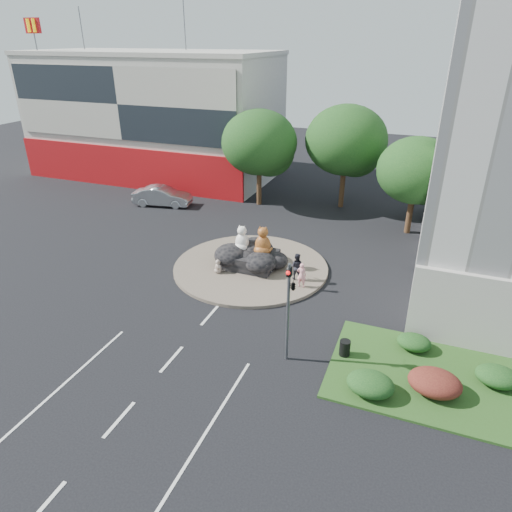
{
  "coord_description": "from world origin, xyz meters",
  "views": [
    {
      "loc": [
        9.9,
        -14.54,
        13.68
      ],
      "look_at": [
        1.15,
        7.98,
        2.0
      ],
      "focal_mm": 32.0,
      "sensor_mm": 36.0,
      "label": 1
    }
  ],
  "objects_px": {
    "pedestrian_pink": "(302,275)",
    "pedestrian_dark": "(296,266)",
    "parked_car": "(162,196)",
    "kitten_calico": "(218,266)",
    "cat_tabby": "(263,240)",
    "cat_white": "(242,238)",
    "kitten_white": "(268,266)",
    "litter_bin": "(345,348)"
  },
  "relations": [
    {
      "from": "cat_tabby",
      "to": "litter_bin",
      "type": "bearing_deg",
      "value": -55.01
    },
    {
      "from": "cat_tabby",
      "to": "pedestrian_pink",
      "type": "bearing_deg",
      "value": -36.83
    },
    {
      "from": "cat_white",
      "to": "parked_car",
      "type": "xyz_separation_m",
      "value": [
        -11.25,
        8.41,
        -1.14
      ]
    },
    {
      "from": "cat_tabby",
      "to": "kitten_calico",
      "type": "xyz_separation_m",
      "value": [
        -2.34,
        -1.77,
        -1.4
      ]
    },
    {
      "from": "cat_tabby",
      "to": "kitten_calico",
      "type": "bearing_deg",
      "value": -151.66
    },
    {
      "from": "cat_tabby",
      "to": "kitten_white",
      "type": "relative_size",
      "value": 2.31
    },
    {
      "from": "pedestrian_dark",
      "to": "pedestrian_pink",
      "type": "bearing_deg",
      "value": 121.87
    },
    {
      "from": "parked_car",
      "to": "kitten_calico",
      "type": "bearing_deg",
      "value": -146.1
    },
    {
      "from": "cat_white",
      "to": "kitten_calico",
      "type": "height_order",
      "value": "cat_white"
    },
    {
      "from": "kitten_white",
      "to": "pedestrian_dark",
      "type": "xyz_separation_m",
      "value": [
        1.93,
        -0.19,
        0.44
      ]
    },
    {
      "from": "kitten_white",
      "to": "pedestrian_dark",
      "type": "height_order",
      "value": "pedestrian_dark"
    },
    {
      "from": "parked_car",
      "to": "pedestrian_pink",
      "type": "bearing_deg",
      "value": -134.07
    },
    {
      "from": "kitten_calico",
      "to": "parked_car",
      "type": "relative_size",
      "value": 0.18
    },
    {
      "from": "cat_white",
      "to": "kitten_white",
      "type": "height_order",
      "value": "cat_white"
    },
    {
      "from": "kitten_calico",
      "to": "pedestrian_dark",
      "type": "distance_m",
      "value": 4.94
    },
    {
      "from": "kitten_white",
      "to": "pedestrian_pink",
      "type": "xyz_separation_m",
      "value": [
        2.49,
        -1.01,
        0.36
      ]
    },
    {
      "from": "litter_bin",
      "to": "kitten_calico",
      "type": "bearing_deg",
      "value": 149.99
    },
    {
      "from": "cat_white",
      "to": "kitten_white",
      "type": "xyz_separation_m",
      "value": [
        2.0,
        -0.65,
        -1.37
      ]
    },
    {
      "from": "pedestrian_pink",
      "to": "pedestrian_dark",
      "type": "distance_m",
      "value": 1.0
    },
    {
      "from": "cat_white",
      "to": "cat_tabby",
      "type": "xyz_separation_m",
      "value": [
        1.44,
        -0.03,
        0.08
      ]
    },
    {
      "from": "cat_tabby",
      "to": "pedestrian_dark",
      "type": "distance_m",
      "value": 2.81
    },
    {
      "from": "pedestrian_pink",
      "to": "cat_white",
      "type": "bearing_deg",
      "value": -20.31
    },
    {
      "from": "kitten_calico",
      "to": "litter_bin",
      "type": "distance_m",
      "value": 10.47
    },
    {
      "from": "pedestrian_dark",
      "to": "parked_car",
      "type": "xyz_separation_m",
      "value": [
        -15.18,
        9.25,
        -0.21
      ]
    },
    {
      "from": "cat_white",
      "to": "parked_car",
      "type": "height_order",
      "value": "cat_white"
    },
    {
      "from": "parked_car",
      "to": "cat_white",
      "type": "bearing_deg",
      "value": -138.26
    },
    {
      "from": "pedestrian_dark",
      "to": "parked_car",
      "type": "height_order",
      "value": "pedestrian_dark"
    },
    {
      "from": "cat_white",
      "to": "cat_tabby",
      "type": "distance_m",
      "value": 1.44
    },
    {
      "from": "pedestrian_pink",
      "to": "litter_bin",
      "type": "bearing_deg",
      "value": 124.18
    },
    {
      "from": "pedestrian_pink",
      "to": "litter_bin",
      "type": "relative_size",
      "value": 2.01
    },
    {
      "from": "cat_tabby",
      "to": "kitten_calico",
      "type": "distance_m",
      "value": 3.25
    },
    {
      "from": "pedestrian_dark",
      "to": "kitten_white",
      "type": "bearing_deg",
      "value": -8.13
    },
    {
      "from": "pedestrian_pink",
      "to": "pedestrian_dark",
      "type": "relative_size",
      "value": 0.91
    },
    {
      "from": "kitten_white",
      "to": "parked_car",
      "type": "bearing_deg",
      "value": 114.88
    },
    {
      "from": "cat_white",
      "to": "litter_bin",
      "type": "height_order",
      "value": "cat_white"
    },
    {
      "from": "kitten_white",
      "to": "pedestrian_pink",
      "type": "distance_m",
      "value": 2.71
    },
    {
      "from": "cat_tabby",
      "to": "pedestrian_pink",
      "type": "distance_m",
      "value": 3.63
    },
    {
      "from": "cat_white",
      "to": "litter_bin",
      "type": "xyz_separation_m",
      "value": [
        8.16,
        -7.04,
        -1.48
      ]
    },
    {
      "from": "pedestrian_pink",
      "to": "kitten_calico",
      "type": "bearing_deg",
      "value": 1.49
    },
    {
      "from": "pedestrian_dark",
      "to": "litter_bin",
      "type": "xyz_separation_m",
      "value": [
        4.23,
        -6.2,
        -0.55
      ]
    },
    {
      "from": "cat_white",
      "to": "pedestrian_dark",
      "type": "distance_m",
      "value": 4.12
    },
    {
      "from": "cat_white",
      "to": "pedestrian_pink",
      "type": "xyz_separation_m",
      "value": [
        4.49,
        -1.65,
        -1.01
      ]
    }
  ]
}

